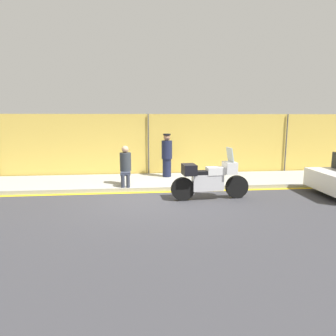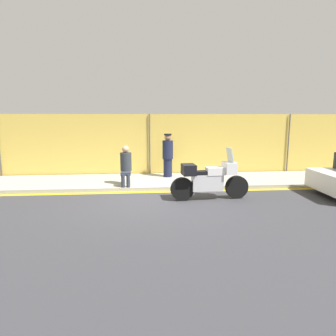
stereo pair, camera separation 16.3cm
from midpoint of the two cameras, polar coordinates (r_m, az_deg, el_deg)
ground_plane at (r=8.83m, az=-3.30°, el=-5.83°), size 120.00×120.00×0.00m
sidewalk at (r=10.81m, az=-3.83°, el=-2.58°), size 42.27×2.45×0.13m
curb_paint_stripe at (r=9.55m, az=-3.52°, el=-4.62°), size 42.27×0.18×0.01m
storefront_fence at (r=11.93m, az=-4.15°, el=4.27°), size 40.15×0.17×2.48m
motorcycle at (r=8.68m, az=7.41°, el=-2.04°), size 2.30×0.59×1.50m
officer_standing at (r=11.21m, az=-0.64°, el=2.49°), size 0.40×0.40×1.62m
person_seated_on_curb at (r=9.92m, az=-8.58°, el=0.83°), size 0.37×0.67×1.30m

